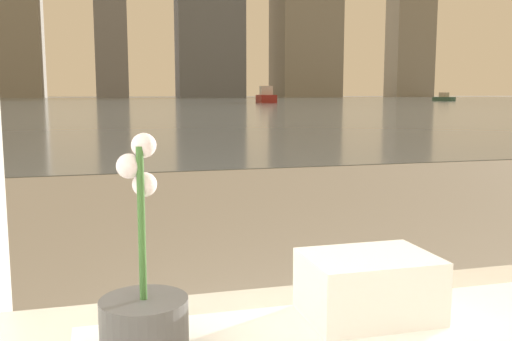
# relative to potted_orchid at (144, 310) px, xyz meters

# --- Properties ---
(potted_orchid) EXTENTS (0.14, 0.14, 0.36)m
(potted_orchid) POSITION_rel_potted_orchid_xyz_m (0.00, 0.00, 0.00)
(potted_orchid) COLOR #4C4C4C
(potted_orchid) RESTS_ON bathtub
(towel_stack) EXTENTS (0.24, 0.18, 0.12)m
(towel_stack) POSITION_rel_potted_orchid_xyz_m (0.42, 0.04, -0.01)
(towel_stack) COLOR white
(towel_stack) RESTS_ON bathtub
(harbor_water) EXTENTS (180.00, 110.00, 0.01)m
(harbor_water) POSITION_rel_potted_orchid_xyz_m (0.59, 61.23, -0.64)
(harbor_water) COLOR slate
(harbor_water) RESTS_ON ground_plane
(harbor_boat_0) EXTENTS (2.08, 4.50, 1.62)m
(harbor_boat_0) POSITION_rel_potted_orchid_xyz_m (15.61, 52.69, -0.06)
(harbor_boat_0) COLOR maroon
(harbor_boat_0) RESTS_ON harbor_water
(harbor_boat_2) EXTENTS (1.76, 2.83, 1.00)m
(harbor_boat_2) POSITION_rel_potted_orchid_xyz_m (39.69, 59.31, -0.28)
(harbor_boat_2) COLOR #335647
(harbor_boat_2) RESTS_ON harbor_water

